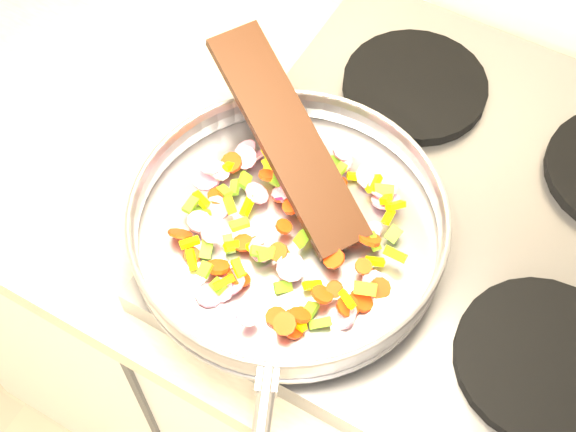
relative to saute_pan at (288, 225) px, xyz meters
The scene contains 7 objects.
cooktop 0.23m from the saute_pan, 41.58° to the left, with size 0.60×0.60×0.04m, color #939399.
grate_fl 0.05m from the saute_pan, 17.13° to the left, with size 0.19×0.19×0.02m, color black.
grate_fr 0.31m from the saute_pan, ahead, with size 0.19×0.19×0.02m, color black.
grate_bl 0.29m from the saute_pan, 84.59° to the left, with size 0.19×0.19×0.02m, color black.
saute_pan is the anchor object (origin of this frame).
vegetable_heap 0.01m from the saute_pan, 87.53° to the left, with size 0.28×0.27×0.05m.
wooden_spatula 0.10m from the saute_pan, 119.97° to the left, with size 0.29×0.06×0.01m, color black.
Camera 1 is at (-0.63, 1.11, 1.75)m, focal length 50.00 mm.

